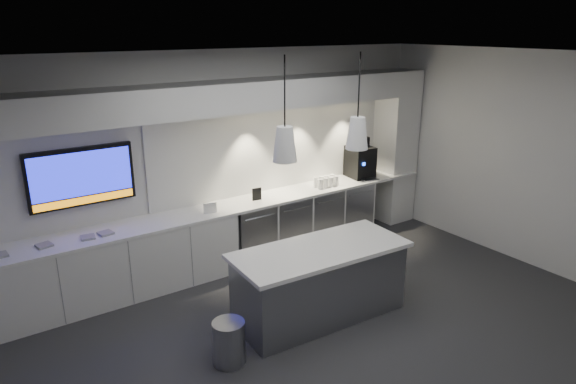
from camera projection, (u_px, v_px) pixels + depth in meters
floor at (329, 333)px, 5.77m from camera, size 7.00×7.00×0.00m
ceiling at (337, 58)px, 4.84m from camera, size 7.00×7.00×0.00m
wall_back at (220, 158)px, 7.26m from camera, size 7.00×0.00×7.00m
wall_front at (576, 314)px, 3.35m from camera, size 7.00×0.00×7.00m
wall_right at (526, 160)px, 7.20m from camera, size 0.00×7.00×7.00m
back_counter at (233, 206)px, 7.20m from camera, size 6.80×0.65×0.04m
left_base_cabinets at (111, 267)px, 6.39m from camera, size 3.30×0.63×0.86m
fridge_unit_a at (249, 232)px, 7.48m from camera, size 0.60×0.61×0.85m
fridge_unit_b at (285, 223)px, 7.82m from camera, size 0.60×0.61×0.85m
fridge_unit_c at (317, 215)px, 8.16m from camera, size 0.60×0.61×0.85m
fridge_unit_d at (347, 207)px, 8.50m from camera, size 0.60×0.61×0.85m
backsplash at (291, 145)px, 7.88m from camera, size 4.60×0.03×1.30m
soffit at (228, 97)px, 6.75m from camera, size 6.90×0.60×0.40m
column at (395, 147)px, 8.82m from camera, size 0.55×0.55×2.60m
wall_tv at (81, 177)px, 6.17m from camera, size 1.25×0.07×0.72m
island at (320, 282)px, 5.99m from camera, size 2.10×0.99×0.87m
bin at (229, 342)px, 5.20m from camera, size 0.39×0.39×0.47m
coffee_machine at (360, 161)px, 8.43m from camera, size 0.42×0.58×0.68m
sign_black at (257, 194)px, 7.36m from camera, size 0.14×0.03×0.18m
sign_white at (210, 208)px, 6.86m from camera, size 0.18×0.05×0.14m
cup_cluster at (326, 182)px, 7.98m from camera, size 0.39×0.18×0.16m
tray_a at (0, 255)px, 5.58m from camera, size 0.17×0.17×0.02m
tray_b at (44, 245)px, 5.84m from camera, size 0.19×0.19×0.02m
tray_c at (88, 237)px, 6.06m from camera, size 0.18×0.18×0.02m
tray_d at (106, 233)px, 6.18m from camera, size 0.18×0.18×0.02m
pendant_left at (285, 144)px, 5.19m from camera, size 0.25×0.25×1.06m
pendant_right at (357, 133)px, 5.72m from camera, size 0.25×0.25×1.06m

